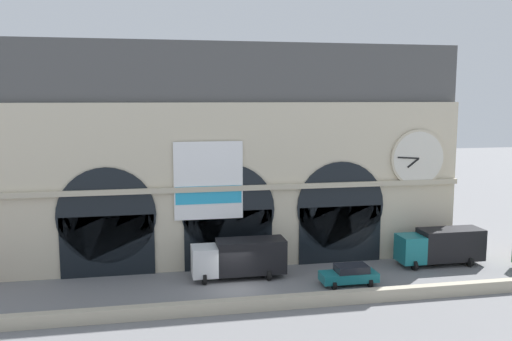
# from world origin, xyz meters

# --- Properties ---
(ground_plane) EXTENTS (200.00, 200.00, 0.00)m
(ground_plane) POSITION_xyz_m (0.00, 0.00, 0.00)
(ground_plane) COLOR slate
(quay_parapet_wall) EXTENTS (90.00, 0.70, 0.91)m
(quay_parapet_wall) POSITION_xyz_m (0.00, -4.37, 0.45)
(quay_parapet_wall) COLOR #B2A891
(quay_parapet_wall) RESTS_ON ground
(station_building) EXTENTS (41.41, 5.57, 18.98)m
(station_building) POSITION_xyz_m (0.03, 7.60, 9.19)
(station_building) COLOR beige
(station_building) RESTS_ON ground
(box_truck_center) EXTENTS (7.50, 2.91, 3.12)m
(box_truck_center) POSITION_xyz_m (0.55, 2.48, 1.70)
(box_truck_center) COLOR white
(box_truck_center) RESTS_ON ground
(car_mideast) EXTENTS (4.40, 2.22, 1.55)m
(car_mideast) POSITION_xyz_m (8.62, -0.71, 0.80)
(car_mideast) COLOR #19727A
(car_mideast) RESTS_ON ground
(box_truck_east) EXTENTS (7.50, 2.91, 3.12)m
(box_truck_east) POSITION_xyz_m (18.21, 2.57, 1.70)
(box_truck_east) COLOR #19727A
(box_truck_east) RESTS_ON ground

